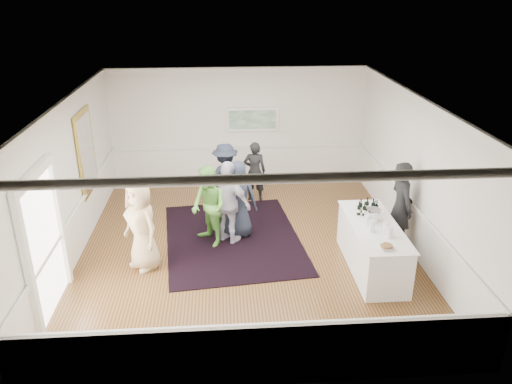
{
  "coord_description": "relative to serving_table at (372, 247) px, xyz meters",
  "views": [
    {
      "loc": [
        -0.47,
        -9.42,
        5.28
      ],
      "look_at": [
        0.23,
        0.2,
        1.2
      ],
      "focal_mm": 35.0,
      "sensor_mm": 36.0,
      "label": 1
    }
  ],
  "objects": [
    {
      "name": "mirror",
      "position": [
        -5.88,
        2.32,
        1.32
      ],
      "size": [
        0.05,
        1.25,
        1.85
      ],
      "color": "gold",
      "rests_on": "wall_left"
    },
    {
      "name": "doorway",
      "position": [
        -5.87,
        -0.88,
        0.93
      ],
      "size": [
        0.1,
        1.78,
        2.56
      ],
      "color": "white",
      "rests_on": "wall_left"
    },
    {
      "name": "guest_navy",
      "position": [
        -2.58,
        1.61,
        0.39
      ],
      "size": [
        0.93,
        0.68,
        1.74
      ],
      "primitive_type": "imported",
      "rotation": [
        0.0,
        0.0,
        2.98
      ],
      "color": "#1E2433",
      "rests_on": "floor"
    },
    {
      "name": "guest_dark_a",
      "position": [
        -2.82,
        2.99,
        0.37
      ],
      "size": [
        1.22,
        0.88,
        1.71
      ],
      "primitive_type": "imported",
      "rotation": [
        0.0,
        0.0,
        3.38
      ],
      "color": "#1E2433",
      "rests_on": "floor"
    },
    {
      "name": "serving_table",
      "position": [
        0.0,
        0.0,
        0.0
      ],
      "size": [
        0.9,
        2.38,
        0.96
      ],
      "color": "white",
      "rests_on": "floor"
    },
    {
      "name": "nut_bowl",
      "position": [
        -0.06,
        -0.93,
        0.52
      ],
      "size": [
        0.26,
        0.26,
        0.07
      ],
      "color": "white",
      "rests_on": "serving_table"
    },
    {
      "name": "floor",
      "position": [
        -2.43,
        1.02,
        -0.48
      ],
      "size": [
        8.0,
        8.0,
        0.0
      ],
      "primitive_type": "plane",
      "color": "brown",
      "rests_on": "ground"
    },
    {
      "name": "wall_left",
      "position": [
        -5.93,
        1.02,
        1.12
      ],
      "size": [
        0.02,
        8.0,
        3.2
      ],
      "primitive_type": "cube",
      "color": "white",
      "rests_on": "floor"
    },
    {
      "name": "wall_right",
      "position": [
        1.07,
        1.02,
        1.12
      ],
      "size": [
        0.02,
        8.0,
        3.2
      ],
      "primitive_type": "cube",
      "color": "white",
      "rests_on": "floor"
    },
    {
      "name": "guest_lilac",
      "position": [
        -2.78,
        1.32,
        0.44
      ],
      "size": [
        1.14,
        1.01,
        1.85
      ],
      "primitive_type": "imported",
      "rotation": [
        0.0,
        0.0,
        2.5
      ],
      "color": "#BAB6CB",
      "rests_on": "floor"
    },
    {
      "name": "wall_back",
      "position": [
        -2.43,
        5.02,
        1.12
      ],
      "size": [
        7.0,
        0.02,
        3.2
      ],
      "primitive_type": "cube",
      "color": "white",
      "rests_on": "floor"
    },
    {
      "name": "area_rug",
      "position": [
        -2.71,
        1.45,
        -0.48
      ],
      "size": [
        3.27,
        4.07,
        0.02
      ],
      "primitive_type": "cube",
      "rotation": [
        0.0,
        0.0,
        0.11
      ],
      "color": "black",
      "rests_on": "floor"
    },
    {
      "name": "wine_bottles",
      "position": [
        0.0,
        0.52,
        0.63
      ],
      "size": [
        0.44,
        0.3,
        0.31
      ],
      "color": "black",
      "rests_on": "serving_table"
    },
    {
      "name": "ice_bucket",
      "position": [
        0.02,
        0.19,
        0.59
      ],
      "size": [
        0.26,
        0.26,
        0.25
      ],
      "primitive_type": "cylinder",
      "color": "silver",
      "rests_on": "serving_table"
    },
    {
      "name": "guest_tan",
      "position": [
        -4.49,
        0.38,
        0.44
      ],
      "size": [
        1.04,
        1.06,
        1.84
      ],
      "primitive_type": "imported",
      "rotation": [
        0.0,
        0.0,
        -0.84
      ],
      "color": "tan",
      "rests_on": "floor"
    },
    {
      "name": "wall_front",
      "position": [
        -2.43,
        -2.98,
        1.12
      ],
      "size": [
        7.0,
        0.02,
        3.2
      ],
      "primitive_type": "cube",
      "color": "white",
      "rests_on": "floor"
    },
    {
      "name": "guest_dark_b",
      "position": [
        -2.07,
        3.55,
        0.3
      ],
      "size": [
        0.61,
        0.43,
        1.57
      ],
      "primitive_type": "imported",
      "rotation": [
        0.0,
        0.0,
        3.04
      ],
      "color": "black",
      "rests_on": "floor"
    },
    {
      "name": "ceiling",
      "position": [
        -2.43,
        1.02,
        2.72
      ],
      "size": [
        7.0,
        8.0,
        0.02
      ],
      "primitive_type": "cube",
      "color": "white",
      "rests_on": "wall_back"
    },
    {
      "name": "guest_green",
      "position": [
        -3.2,
        1.26,
        0.39
      ],
      "size": [
        1.01,
        1.08,
        1.76
      ],
      "primitive_type": "imported",
      "rotation": [
        0.0,
        0.0,
        -1.02
      ],
      "color": "#6DC14D",
      "rests_on": "floor"
    },
    {
      "name": "wainscoting",
      "position": [
        -2.43,
        1.02,
        0.02
      ],
      "size": [
        7.0,
        8.0,
        1.0
      ],
      "primitive_type": null,
      "color": "white",
      "rests_on": "floor"
    },
    {
      "name": "landscape_painting",
      "position": [
        -2.03,
        4.97,
        1.3
      ],
      "size": [
        1.44,
        0.06,
        0.66
      ],
      "color": "white",
      "rests_on": "wall_back"
    },
    {
      "name": "juice_pitchers",
      "position": [
        -0.02,
        -0.29,
        0.6
      ],
      "size": [
        0.38,
        0.64,
        0.24
      ],
      "color": "#76A93C",
      "rests_on": "serving_table"
    },
    {
      "name": "bartender",
      "position": [
        0.77,
        0.73,
        0.5
      ],
      "size": [
        0.55,
        0.77,
        1.96
      ],
      "primitive_type": "imported",
      "rotation": [
        0.0,
        0.0,
        1.69
      ],
      "color": "black",
      "rests_on": "floor"
    }
  ]
}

